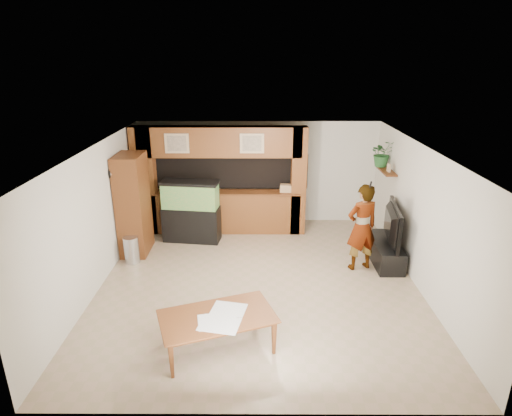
{
  "coord_description": "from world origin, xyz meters",
  "views": [
    {
      "loc": [
        -0.02,
        -7.31,
        4.17
      ],
      "look_at": [
        -0.05,
        0.6,
        1.3
      ],
      "focal_mm": 30.0,
      "sensor_mm": 36.0,
      "label": 1
    }
  ],
  "objects_px": {
    "dining_table": "(218,334)",
    "person": "(362,227)",
    "aquarium": "(191,212)",
    "television": "(387,224)",
    "pantry_cabinet": "(133,205)"
  },
  "relations": [
    {
      "from": "television",
      "to": "dining_table",
      "type": "bearing_deg",
      "value": 140.44
    },
    {
      "from": "person",
      "to": "dining_table",
      "type": "relative_size",
      "value": 1.09
    },
    {
      "from": "aquarium",
      "to": "dining_table",
      "type": "relative_size",
      "value": 0.88
    },
    {
      "from": "pantry_cabinet",
      "to": "television",
      "type": "relative_size",
      "value": 1.58
    },
    {
      "from": "dining_table",
      "to": "person",
      "type": "bearing_deg",
      "value": 24.81
    },
    {
      "from": "television",
      "to": "dining_table",
      "type": "distance_m",
      "value": 4.39
    },
    {
      "from": "person",
      "to": "television",
      "type": "bearing_deg",
      "value": -172.65
    },
    {
      "from": "television",
      "to": "person",
      "type": "relative_size",
      "value": 0.77
    },
    {
      "from": "television",
      "to": "dining_table",
      "type": "relative_size",
      "value": 0.84
    },
    {
      "from": "aquarium",
      "to": "person",
      "type": "bearing_deg",
      "value": -13.5
    },
    {
      "from": "aquarium",
      "to": "dining_table",
      "type": "distance_m",
      "value": 4.13
    },
    {
      "from": "television",
      "to": "aquarium",
      "type": "bearing_deg",
      "value": 84.04
    },
    {
      "from": "pantry_cabinet",
      "to": "dining_table",
      "type": "distance_m",
      "value": 4.07
    },
    {
      "from": "dining_table",
      "to": "television",
      "type": "bearing_deg",
      "value": 21.99
    },
    {
      "from": "aquarium",
      "to": "person",
      "type": "height_order",
      "value": "person"
    }
  ]
}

